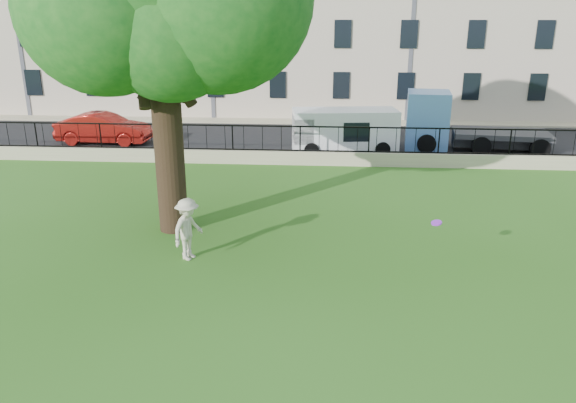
# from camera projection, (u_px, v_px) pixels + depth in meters

# --- Properties ---
(ground) EXTENTS (120.00, 120.00, 0.00)m
(ground) POSITION_uv_depth(u_px,v_px,m) (274.00, 291.00, 13.63)
(ground) COLOR #2C5E16
(ground) RESTS_ON ground
(retaining_wall) EXTENTS (50.00, 0.40, 0.60)m
(retaining_wall) POSITION_uv_depth(u_px,v_px,m) (300.00, 158.00, 24.87)
(retaining_wall) COLOR tan
(retaining_wall) RESTS_ON ground
(iron_railing) EXTENTS (50.00, 0.05, 1.13)m
(iron_railing) POSITION_uv_depth(u_px,v_px,m) (300.00, 139.00, 24.60)
(iron_railing) COLOR black
(iron_railing) RESTS_ON retaining_wall
(street) EXTENTS (60.00, 9.00, 0.01)m
(street) POSITION_uv_depth(u_px,v_px,m) (305.00, 141.00, 29.40)
(street) COLOR black
(street) RESTS_ON ground
(sidewalk) EXTENTS (60.00, 1.40, 0.12)m
(sidewalk) POSITION_uv_depth(u_px,v_px,m) (308.00, 122.00, 34.30)
(sidewalk) COLOR tan
(sidewalk) RESTS_ON ground
(building_row) EXTENTS (56.40, 10.40, 13.80)m
(building_row) POSITION_uv_depth(u_px,v_px,m) (313.00, 4.00, 37.45)
(building_row) COLOR #C4B19C
(building_row) RESTS_ON ground
(man) EXTENTS (1.04, 1.28, 1.73)m
(man) POSITION_uv_depth(u_px,v_px,m) (188.00, 229.00, 15.15)
(man) COLOR beige
(man) RESTS_ON ground
(frisbee) EXTENTS (0.33, 0.34, 0.12)m
(frisbee) POSITION_uv_depth(u_px,v_px,m) (436.00, 223.00, 14.13)
(frisbee) COLOR purple
(red_sedan) EXTENTS (4.78, 1.81, 1.56)m
(red_sedan) POSITION_uv_depth(u_px,v_px,m) (104.00, 129.00, 28.63)
(red_sedan) COLOR #9F1913
(red_sedan) RESTS_ON street
(white_van) EXTENTS (5.11, 2.51, 2.06)m
(white_van) POSITION_uv_depth(u_px,v_px,m) (345.00, 131.00, 26.76)
(white_van) COLOR white
(white_van) RESTS_ON street
(blue_truck) EXTENTS (6.85, 3.13, 2.78)m
(blue_truck) POSITION_uv_depth(u_px,v_px,m) (476.00, 122.00, 27.16)
(blue_truck) COLOR #5A8ED4
(blue_truck) RESTS_ON street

